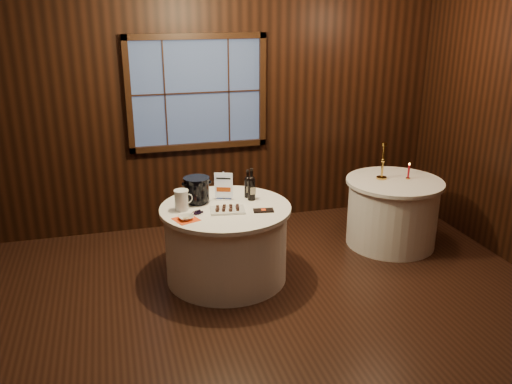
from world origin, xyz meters
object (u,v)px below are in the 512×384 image
object	(u,v)px
sign_stand	(224,190)
glass_pitcher	(182,200)
cracker_bowl	(186,218)
main_table	(226,242)
grape_bunch	(198,213)
brass_candlestick	(382,166)
chocolate_plate	(227,209)
port_bottle_left	(248,185)
ice_bucket	(197,190)
port_bottle_right	(251,186)
chocolate_box	(263,210)
red_candle	(408,173)
side_table	(392,212)

from	to	relation	value
sign_stand	glass_pitcher	world-z (taller)	sign_stand
sign_stand	cracker_bowl	size ratio (longest dim) A/B	2.17
main_table	grape_bunch	world-z (taller)	grape_bunch
grape_bunch	brass_candlestick	xyz separation A→B (m)	(2.17, 0.52, 0.13)
sign_stand	chocolate_plate	distance (m)	0.33
port_bottle_left	ice_bucket	size ratio (longest dim) A/B	1.10
port_bottle_left	port_bottle_right	size ratio (longest dim) A/B	0.88
chocolate_box	ice_bucket	bearing A→B (deg)	154.21
sign_stand	port_bottle_left	size ratio (longest dim) A/B	1.02
main_table	ice_bucket	size ratio (longest dim) A/B	4.88
port_bottle_left	ice_bucket	bearing A→B (deg)	178.33
chocolate_box	brass_candlestick	xyz separation A→B (m)	(1.56, 0.61, 0.14)
main_table	port_bottle_right	size ratio (longest dim) A/B	3.92
chocolate_plate	red_candle	world-z (taller)	red_candle
cracker_bowl	brass_candlestick	bearing A→B (deg)	15.11
chocolate_box	grape_bunch	xyz separation A→B (m)	(-0.61, 0.09, 0.01)
ice_bucket	chocolate_plate	distance (m)	0.40
chocolate_plate	red_candle	distance (m)	2.21
chocolate_plate	cracker_bowl	distance (m)	0.43
side_table	cracker_bowl	distance (m)	2.51
red_candle	grape_bunch	bearing A→B (deg)	-169.88
port_bottle_left	side_table	bearing A→B (deg)	-1.73
glass_pitcher	red_candle	size ratio (longest dim) A/B	1.09
ice_bucket	red_candle	size ratio (longest dim) A/B	1.42
chocolate_box	port_bottle_left	bearing A→B (deg)	104.86
port_bottle_right	side_table	bearing A→B (deg)	-2.03
main_table	glass_pitcher	xyz separation A→B (m)	(-0.42, 0.02, 0.48)
port_bottle_left	grape_bunch	size ratio (longest dim) A/B	1.88
side_table	cracker_bowl	xyz separation A→B (m)	(-2.42, -0.53, 0.40)
main_table	cracker_bowl	distance (m)	0.63
side_table	sign_stand	xyz separation A→B (m)	(-1.97, -0.11, 0.48)
main_table	sign_stand	size ratio (longest dim) A/B	4.35
glass_pitcher	main_table	bearing A→B (deg)	-16.57
side_table	chocolate_box	bearing A→B (deg)	-162.79
port_bottle_left	port_bottle_right	distance (m)	0.09
grape_bunch	brass_candlestick	world-z (taller)	brass_candlestick
chocolate_plate	main_table	bearing A→B (deg)	86.61
glass_pitcher	side_table	bearing A→B (deg)	-7.37
side_table	red_candle	bearing A→B (deg)	1.88
main_table	sign_stand	bearing A→B (deg)	81.72
sign_stand	cracker_bowl	xyz separation A→B (m)	(-0.45, -0.42, -0.08)
glass_pitcher	brass_candlestick	world-z (taller)	brass_candlestick
port_bottle_right	chocolate_plate	bearing A→B (deg)	-149.25
sign_stand	ice_bucket	xyz separation A→B (m)	(-0.27, -0.02, 0.04)
chocolate_plate	grape_bunch	distance (m)	0.28
port_bottle_left	grape_bunch	world-z (taller)	port_bottle_left
brass_candlestick	chocolate_box	bearing A→B (deg)	-158.70
main_table	red_candle	xyz separation A→B (m)	(2.16, 0.31, 0.46)
sign_stand	brass_candlestick	bearing A→B (deg)	25.51
port_bottle_left	brass_candlestick	world-z (taller)	brass_candlestick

